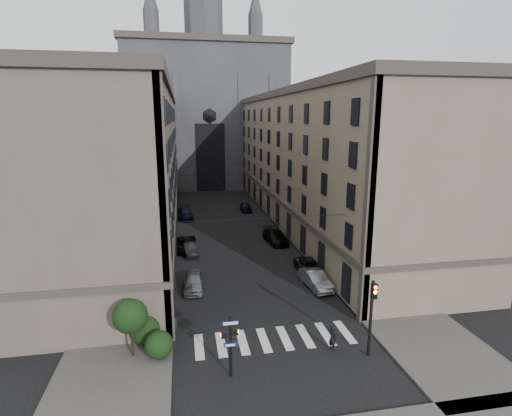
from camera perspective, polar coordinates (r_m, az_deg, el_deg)
ground at (r=25.49m, az=5.44°, el=-23.83°), size 260.00×260.00×0.00m
sidewalk_left at (r=57.81m, az=-14.73°, el=-2.79°), size 7.00×80.00×0.15m
sidewalk_right at (r=59.91m, az=5.72°, el=-1.88°), size 7.00×80.00×0.15m
zebra_crossing at (r=29.50m, az=2.65°, el=-18.18°), size 11.00×3.20×0.01m
building_left at (r=56.42m, az=-18.26°, el=6.22°), size 13.60×60.60×18.85m
building_right at (r=59.16m, az=8.67°, el=6.99°), size 13.60×60.60×18.85m
gothic_tower at (r=94.78m, az=-7.17°, el=14.28°), size 35.00×23.00×58.00m
pedestrian_signal_left at (r=24.83m, az=-3.70°, el=-18.43°), size 1.02×0.38×4.00m
traffic_light_right at (r=27.14m, az=16.22°, el=-13.74°), size 0.34×0.50×5.20m
shrub_cluster at (r=28.16m, az=-15.61°, el=-16.09°), size 3.90×4.40×3.90m
tram_wires at (r=56.11m, az=-4.40°, el=4.63°), size 14.00×60.00×0.43m
car_left_near at (r=36.95m, az=-8.86°, el=-10.34°), size 2.05×4.55×1.52m
car_left_midnear at (r=46.03m, az=-9.39°, el=-5.78°), size 1.86×4.12×1.31m
car_left_midfar at (r=47.52m, az=-9.96°, el=-5.12°), size 2.41×5.19×1.44m
car_left_far at (r=62.24m, az=-10.13°, el=-0.78°), size 2.74×5.61×1.57m
car_right_near at (r=37.32m, az=8.50°, el=-10.09°), size 2.13×4.75×1.51m
car_right_midnear at (r=40.50m, az=7.66°, el=-8.31°), size 2.35×4.92×1.35m
car_right_midfar at (r=49.59m, az=2.79°, el=-4.13°), size 2.71×5.46×1.53m
car_right_far at (r=66.08m, az=-1.48°, el=0.13°), size 1.72×4.15×1.40m
pedestrian at (r=28.35m, az=10.90°, el=-17.74°), size 0.61×0.75×1.78m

